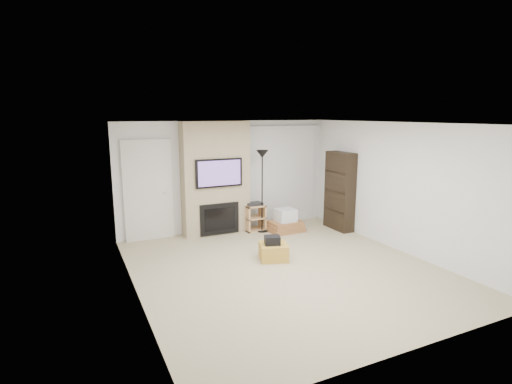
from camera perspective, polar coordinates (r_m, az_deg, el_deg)
name	(u,v)px	position (r m, az deg, el deg)	size (l,w,h in m)	color
floor	(285,269)	(7.10, 4.23, -10.86)	(5.00, 5.50, 0.00)	tan
ceiling	(288,123)	(6.59, 4.55, 9.74)	(5.00, 5.50, 0.00)	white
wall_back	(227,176)	(9.18, -4.15, 2.30)	(5.00, 2.50, 0.00)	white
wall_front	(414,247)	(4.64, 21.61, -7.34)	(5.00, 2.50, 0.00)	white
wall_left	(133,214)	(5.93, -17.11, -3.09)	(5.50, 2.50, 0.00)	white
wall_right	(398,187)	(8.25, 19.65, 0.67)	(5.50, 2.50, 0.00)	white
hvac_vent	(285,122)	(7.48, 4.15, 9.89)	(0.35, 0.18, 0.01)	silver
ottoman	(273,251)	(7.47, 2.51, -8.48)	(0.50, 0.50, 0.30)	gold
black_bag	(272,240)	(7.35, 2.34, -6.90)	(0.28, 0.22, 0.16)	black
fireplace_wall	(216,179)	(8.87, -5.77, 1.87)	(1.50, 0.47, 2.50)	tan
entry_door	(148,191)	(8.70, -15.15, 0.14)	(1.02, 0.11, 2.14)	silver
vertical_blinds	(282,171)	(9.72, 3.67, 2.94)	(1.98, 0.10, 2.37)	silver
floor_lamp	(262,168)	(8.91, 0.89, 3.47)	(0.28, 0.28, 1.86)	black
av_stand	(254,216)	(9.20, -0.24, -3.41)	(0.45, 0.38, 0.66)	tan
box_stack	(285,223)	(9.19, 4.21, -4.40)	(0.80, 0.61, 0.52)	#9A6439
bookshelf	(340,191)	(9.40, 11.87, 0.13)	(0.30, 0.80, 1.80)	black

